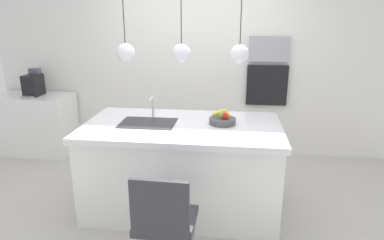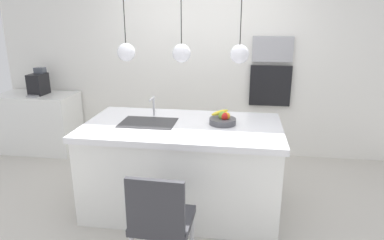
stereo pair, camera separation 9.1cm
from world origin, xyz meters
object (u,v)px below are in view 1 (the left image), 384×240
object	(u,v)px
oven	(267,85)
coffee_machine	(33,84)
chair_near	(164,219)
fruit_bowl	(223,119)
microwave	(269,49)

from	to	relation	value
oven	coffee_machine	bearing A→B (deg)	-174.86
oven	chair_near	xyz separation A→B (m)	(-0.95, -2.59, -0.54)
fruit_bowl	oven	size ratio (longest dim) A/B	0.48
microwave	oven	size ratio (longest dim) A/B	0.96
oven	chair_near	size ratio (longest dim) A/B	0.63
microwave	fruit_bowl	bearing A→B (deg)	-110.28
microwave	chair_near	distance (m)	2.95
oven	chair_near	distance (m)	2.81
fruit_bowl	microwave	size ratio (longest dim) A/B	0.50
fruit_bowl	coffee_machine	xyz separation A→B (m)	(-2.74, 1.22, 0.05)
fruit_bowl	oven	bearing A→B (deg)	69.72
coffee_machine	oven	size ratio (longest dim) A/B	0.68
fruit_bowl	oven	xyz separation A→B (m)	(0.56, 1.51, 0.06)
coffee_machine	chair_near	distance (m)	3.33
coffee_machine	microwave	bearing A→B (deg)	5.14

